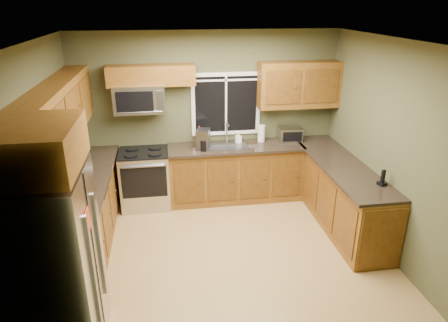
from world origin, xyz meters
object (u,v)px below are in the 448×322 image
object	(u,v)px
soap_bottle_b	(238,138)
coffee_maker	(203,140)
microwave	(139,99)
paper_towel_roll	(261,133)
soap_bottle_a	(199,135)
toaster_oven	(290,134)
kettle	(204,140)
range	(145,178)
refrigerator	(54,267)
cordless_phone	(382,180)

from	to	relation	value
soap_bottle_b	coffee_maker	bearing A→B (deg)	-160.71
microwave	paper_towel_roll	xyz separation A→B (m)	(1.92, 0.03, -0.65)
coffee_maker	soap_bottle_a	xyz separation A→B (m)	(-0.03, 0.29, -0.01)
toaster_oven	kettle	distance (m)	1.46
range	kettle	xyz separation A→B (m)	(0.94, -0.05, 0.61)
kettle	refrigerator	bearing A→B (deg)	-121.00
microwave	coffee_maker	size ratio (longest dim) A/B	2.40
coffee_maker	soap_bottle_a	distance (m)	0.29
microwave	coffee_maker	distance (m)	1.15
microwave	toaster_oven	distance (m)	2.48
microwave	cordless_phone	distance (m)	3.62
soap_bottle_b	range	bearing A→B (deg)	-174.50
range	soap_bottle_a	distance (m)	1.11
toaster_oven	soap_bottle_b	size ratio (longest dim) A/B	2.17
range	toaster_oven	world-z (taller)	toaster_oven
microwave	coffee_maker	bearing A→B (deg)	-11.94
toaster_oven	paper_towel_roll	distance (m)	0.48
cordless_phone	toaster_oven	bearing A→B (deg)	109.35
soap_bottle_a	cordless_phone	distance (m)	2.88
range	kettle	bearing A→B (deg)	-3.12
coffee_maker	soap_bottle_b	size ratio (longest dim) A/B	1.79
refrigerator	cordless_phone	world-z (taller)	refrigerator
paper_towel_roll	range	bearing A→B (deg)	-175.04
soap_bottle_b	kettle	bearing A→B (deg)	-161.26
kettle	cordless_phone	xyz separation A→B (m)	(2.09, -1.65, -0.08)
range	soap_bottle_b	size ratio (longest dim) A/B	5.29
microwave	coffee_maker	world-z (taller)	microwave
refrigerator	soap_bottle_b	world-z (taller)	refrigerator
range	cordless_phone	world-z (taller)	cordless_phone
kettle	cordless_phone	world-z (taller)	kettle
range	microwave	distance (m)	1.27
range	soap_bottle_a	size ratio (longest dim) A/B	3.35
microwave	kettle	bearing A→B (deg)	-11.24
microwave	paper_towel_roll	bearing A→B (deg)	0.90
toaster_oven	kettle	world-z (taller)	kettle
range	coffee_maker	bearing A→B (deg)	-3.76
soap_bottle_a	toaster_oven	bearing A→B (deg)	-4.41
kettle	soap_bottle_b	distance (m)	0.62
microwave	soap_bottle_b	size ratio (longest dim) A/B	4.29
microwave	kettle	distance (m)	1.16
coffee_maker	kettle	size ratio (longest dim) A/B	1.06
kettle	soap_bottle_a	size ratio (longest dim) A/B	1.07
toaster_oven	range	bearing A→B (deg)	-177.23
kettle	soap_bottle_b	xyz separation A→B (m)	(0.59, 0.20, -0.05)
toaster_oven	paper_towel_roll	bearing A→B (deg)	173.88
range	soap_bottle_b	world-z (taller)	soap_bottle_b
microwave	soap_bottle_a	bearing A→B (deg)	5.98
range	refrigerator	bearing A→B (deg)	-103.97
microwave	cordless_phone	xyz separation A→B (m)	(3.03, -1.84, -0.73)
toaster_oven	kettle	bearing A→B (deg)	-173.42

